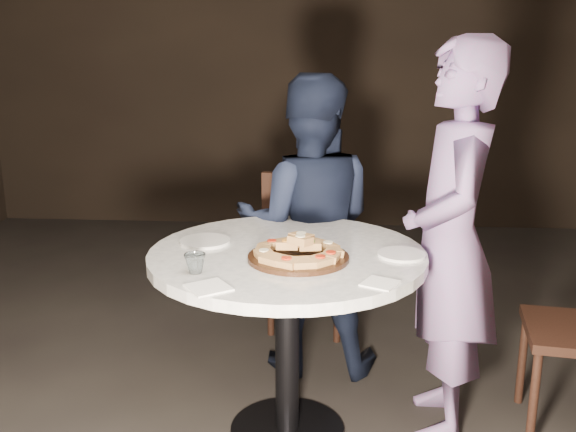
% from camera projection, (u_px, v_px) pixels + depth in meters
% --- Properties ---
extents(table, '(1.11, 1.11, 0.82)m').
position_uv_depth(table, '(287.00, 287.00, 2.57)').
color(table, black).
rests_on(table, ground).
extents(serving_board, '(0.49, 0.49, 0.02)m').
position_uv_depth(serving_board, '(298.00, 257.00, 2.43)').
color(serving_board, black).
rests_on(serving_board, table).
extents(focaccia_pile, '(0.34, 0.34, 0.09)m').
position_uv_depth(focaccia_pile, '(299.00, 249.00, 2.42)').
color(focaccia_pile, '#A57540').
rests_on(focaccia_pile, serving_board).
extents(plate_left, '(0.23, 0.23, 0.01)m').
position_uv_depth(plate_left, '(205.00, 241.00, 2.64)').
color(plate_left, white).
rests_on(plate_left, table).
extents(plate_right, '(0.19, 0.19, 0.01)m').
position_uv_depth(plate_right, '(402.00, 254.00, 2.48)').
color(plate_right, white).
rests_on(plate_right, table).
extents(water_glass, '(0.09, 0.09, 0.07)m').
position_uv_depth(water_glass, '(195.00, 263.00, 2.28)').
color(water_glass, silver).
rests_on(water_glass, table).
extents(napkin_near, '(0.18, 0.18, 0.01)m').
position_uv_depth(napkin_near, '(208.00, 287.00, 2.14)').
color(napkin_near, white).
rests_on(napkin_near, table).
extents(napkin_far, '(0.15, 0.15, 0.01)m').
position_uv_depth(napkin_far, '(380.00, 283.00, 2.18)').
color(napkin_far, white).
rests_on(napkin_far, table).
extents(chair_far, '(0.52, 0.54, 0.96)m').
position_uv_depth(chair_far, '(307.00, 241.00, 3.60)').
color(chair_far, black).
rests_on(chair_far, ground).
extents(diner_navy, '(0.73, 0.57, 1.49)m').
position_uv_depth(diner_navy, '(308.00, 227.00, 3.16)').
color(diner_navy, black).
rests_on(diner_navy, ground).
extents(diner_teal, '(0.42, 0.62, 1.66)m').
position_uv_depth(diner_teal, '(451.00, 244.00, 2.61)').
color(diner_teal, slate).
rests_on(diner_teal, ground).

